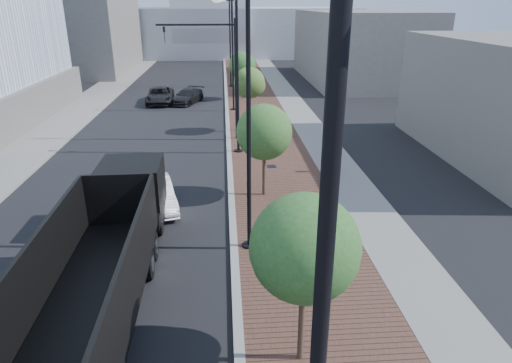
{
  "coord_description": "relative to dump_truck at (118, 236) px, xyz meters",
  "views": [
    {
      "loc": [
        -0.24,
        -5.34,
        8.91
      ],
      "look_at": [
        1.0,
        12.0,
        2.0
      ],
      "focal_mm": 31.68,
      "sensor_mm": 36.0,
      "label": 1
    }
  ],
  "objects": [
    {
      "name": "streetlight_3",
      "position": [
        4.51,
        25.28,
        2.92
      ],
      "size": [
        1.44,
        0.56,
        9.21
      ],
      "color": "black",
      "rests_on": "ground"
    },
    {
      "name": "curb",
      "position": [
        4.02,
        31.28,
        -1.35
      ],
      "size": [
        0.3,
        140.0,
        0.14
      ],
      "primitive_type": "cube",
      "color": "gray",
      "rests_on": "ground"
    },
    {
      "name": "commercial_block_ne",
      "position": [
        20.02,
        41.28,
        2.58
      ],
      "size": [
        12.0,
        22.0,
        8.0
      ],
      "primitive_type": "cube",
      "color": "#67635D",
      "rests_on": "ground"
    },
    {
      "name": "commercial_block_nw",
      "position": [
        -15.98,
        51.28,
        3.58
      ],
      "size": [
        14.0,
        20.0,
        10.0
      ],
      "primitive_type": "cube",
      "color": "#67625C",
      "rests_on": "ground"
    },
    {
      "name": "tree_2",
      "position": [
        5.67,
        18.3,
        2.16
      ],
      "size": [
        2.29,
        2.22,
        4.71
      ],
      "color": "#382619",
      "rests_on": "ground"
    },
    {
      "name": "streetlight_1",
      "position": [
        4.51,
        1.28,
        2.92
      ],
      "size": [
        1.44,
        0.56,
        9.21
      ],
      "color": "black",
      "rests_on": "ground"
    },
    {
      "name": "utility_cover_2",
      "position": [
        6.42,
        10.28,
        -1.29
      ],
      "size": [
        0.5,
        0.5,
        0.02
      ],
      "primitive_type": "cube",
      "color": "black",
      "rests_on": "sidewalk"
    },
    {
      "name": "utility_cover_1",
      "position": [
        6.42,
        -0.72,
        -1.29
      ],
      "size": [
        0.5,
        0.5,
        0.02
      ],
      "primitive_type": "cube",
      "color": "black",
      "rests_on": "sidewalk"
    },
    {
      "name": "dark_car_mid",
      "position": [
        -2.24,
        29.07,
        -0.69
      ],
      "size": [
        2.61,
        5.32,
        1.45
      ],
      "primitive_type": "imported",
      "rotation": [
        0.0,
        0.0,
        0.04
      ],
      "color": "black",
      "rests_on": "ground"
    },
    {
      "name": "streetlight_2",
      "position": [
        4.62,
        13.28,
        3.4
      ],
      "size": [
        1.72,
        0.56,
        9.28
      ],
      "color": "black",
      "rests_on": "ground"
    },
    {
      "name": "sidewalk",
      "position": [
        7.52,
        31.28,
        -1.36
      ],
      "size": [
        7.0,
        140.0,
        0.12
      ],
      "primitive_type": "cube",
      "color": "#4C2D23",
      "rests_on": "ground"
    },
    {
      "name": "dump_truck",
      "position": [
        0.0,
        0.0,
        0.0
      ],
      "size": [
        2.74,
        13.38,
        3.37
      ],
      "rotation": [
        0.0,
        0.0,
        0.02
      ],
      "color": "black",
      "rests_on": "ground"
    },
    {
      "name": "tree_3",
      "position": [
        5.67,
        30.3,
        1.87
      ],
      "size": [
        2.59,
        2.58,
        4.59
      ],
      "color": "#382619",
      "rests_on": "ground"
    },
    {
      "name": "pedestrian",
      "position": [
        9.6,
        9.18,
        -0.58
      ],
      "size": [
        0.72,
        0.59,
        1.68
      ],
      "primitive_type": "imported",
      "rotation": [
        0.0,
        0.0,
        3.5
      ],
      "color": "black",
      "rests_on": "ground"
    },
    {
      "name": "white_sedan",
      "position": [
        0.53,
        5.38,
        -0.74
      ],
      "size": [
        2.51,
        4.37,
        1.36
      ],
      "primitive_type": "imported",
      "rotation": [
        0.0,
        0.0,
        0.28
      ],
      "color": "white",
      "rests_on": "ground"
    },
    {
      "name": "streetlight_4",
      "position": [
        4.62,
        37.28,
        3.4
      ],
      "size": [
        1.72,
        0.56,
        9.28
      ],
      "color": "black",
      "rests_on": "ground"
    },
    {
      "name": "traffic_mast",
      "position": [
        3.72,
        16.28,
        3.56
      ],
      "size": [
        5.09,
        0.2,
        8.0
      ],
      "color": "black",
      "rests_on": "ground"
    },
    {
      "name": "convention_center",
      "position": [
        2.02,
        76.28,
        4.58
      ],
      "size": [
        50.0,
        30.0,
        50.0
      ],
      "color": "#AEB3B9",
      "rests_on": "ground"
    },
    {
      "name": "concrete_strip",
      "position": [
        10.22,
        31.28,
        -1.36
      ],
      "size": [
        2.4,
        140.0,
        0.13
      ],
      "primitive_type": "cube",
      "color": "slate",
      "rests_on": "ground"
    },
    {
      "name": "tree_0",
      "position": [
        5.67,
        -4.7,
        2.01
      ],
      "size": [
        2.7,
        2.7,
        4.79
      ],
      "color": "#382619",
      "rests_on": "ground"
    },
    {
      "name": "tree_1",
      "position": [
        5.67,
        6.3,
        1.84
      ],
      "size": [
        2.64,
        2.63,
        4.59
      ],
      "color": "#382619",
      "rests_on": "ground"
    },
    {
      "name": "dark_car_far",
      "position": [
        0.33,
        28.84,
        -0.76
      ],
      "size": [
        3.34,
        4.91,
        1.32
      ],
      "primitive_type": "imported",
      "rotation": [
        0.0,
        0.0,
        -0.36
      ],
      "color": "black",
      "rests_on": "ground"
    },
    {
      "name": "west_sidewalk",
      "position": [
        -8.98,
        31.28,
        -1.36
      ],
      "size": [
        4.0,
        140.0,
        0.12
      ],
      "primitive_type": "cube",
      "color": "slate",
      "rests_on": "ground"
    }
  ]
}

